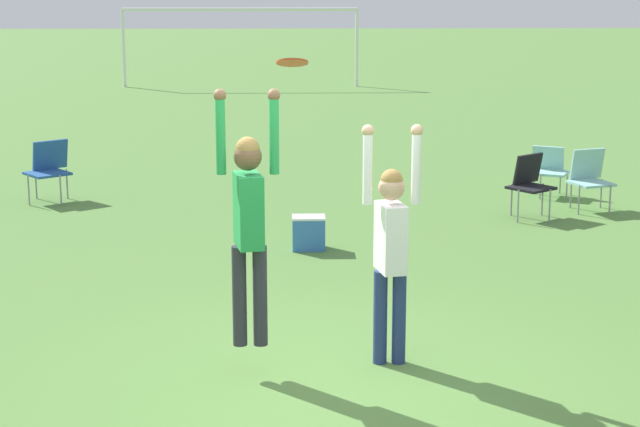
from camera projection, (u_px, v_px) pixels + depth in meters
name	position (u px, v px, depth m)	size (l,w,h in m)	color
ground_plane	(322.00, 387.00, 8.77)	(120.00, 120.00, 0.00)	#56843D
person_jumping	(249.00, 212.00, 8.74)	(0.53, 0.42, 2.15)	#2D2D38
person_defending	(391.00, 240.00, 9.08)	(0.51, 0.39, 2.09)	navy
frisbee	(292.00, 63.00, 8.66)	(0.26, 0.26, 0.09)	#E04C23
camping_chair_0	(530.00, 181.00, 14.79)	(0.72, 0.80, 0.87)	gray
camping_chair_1	(550.00, 167.00, 16.31)	(0.63, 0.68, 0.74)	gray
camping_chair_2	(49.00, 166.00, 15.91)	(0.77, 0.85, 0.89)	gray
camping_chair_3	(589.00, 175.00, 15.30)	(0.66, 0.71, 0.87)	gray
cooler_box	(309.00, 233.00, 13.13)	(0.41, 0.31, 0.41)	#336BB7
soccer_goal	(240.00, 25.00, 31.92)	(7.10, 0.10, 2.35)	white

